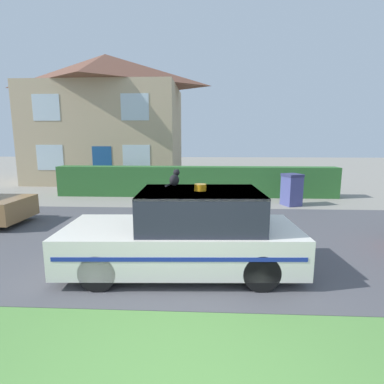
# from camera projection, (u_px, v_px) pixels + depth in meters

# --- Properties ---
(road_strip) EXTENTS (28.00, 6.55, 0.01)m
(road_strip) POSITION_uv_depth(u_px,v_px,m) (198.00, 238.00, 7.49)
(road_strip) COLOR #4C4C51
(road_strip) RESTS_ON ground
(lawn_verge) EXTENTS (28.00, 1.59, 0.01)m
(lawn_verge) POSITION_uv_depth(u_px,v_px,m) (187.00, 351.00, 3.48)
(lawn_verge) COLOR #568C42
(lawn_verge) RESTS_ON ground
(garden_hedge) EXTENTS (12.01, 0.72, 1.29)m
(garden_hedge) POSITION_uv_depth(u_px,v_px,m) (196.00, 181.00, 12.96)
(garden_hedge) COLOR #2D662D
(garden_hedge) RESTS_ON ground
(police_car) EXTENTS (4.33, 1.92, 1.63)m
(police_car) POSITION_uv_depth(u_px,v_px,m) (187.00, 233.00, 5.51)
(police_car) COLOR black
(police_car) RESTS_ON road_strip
(cat) EXTENTS (0.25, 0.30, 0.29)m
(cat) POSITION_uv_depth(u_px,v_px,m) (175.00, 179.00, 5.15)
(cat) COLOR black
(cat) RESTS_ON police_car
(house_left) EXTENTS (8.60, 5.64, 7.23)m
(house_left) POSITION_uv_depth(u_px,v_px,m) (108.00, 118.00, 17.59)
(house_left) COLOR tan
(house_left) RESTS_ON ground
(wheelie_bin) EXTENTS (0.79, 0.81, 1.19)m
(wheelie_bin) POSITION_uv_depth(u_px,v_px,m) (292.00, 190.00, 11.14)
(wheelie_bin) COLOR #474C8C
(wheelie_bin) RESTS_ON ground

